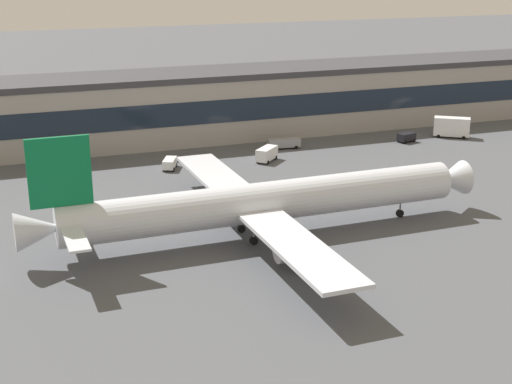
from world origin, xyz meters
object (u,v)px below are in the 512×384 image
at_px(airliner, 260,203).
at_px(baggage_tug, 406,137).
at_px(pushback_tractor, 70,164).
at_px(follow_me_car, 170,163).
at_px(crew_van, 267,153).
at_px(catering_truck, 451,126).
at_px(belt_loader, 283,143).

relative_size(airliner, baggage_tug, 15.94).
bearing_deg(pushback_tractor, baggage_tug, -2.92).
height_order(pushback_tractor, follow_me_car, follow_me_car).
relative_size(crew_van, catering_truck, 0.71).
relative_size(pushback_tractor, follow_me_car, 1.10).
height_order(crew_van, follow_me_car, crew_van).
height_order(crew_van, baggage_tug, crew_van).
bearing_deg(catering_truck, crew_van, -174.67).
distance_m(belt_loader, follow_me_car, 25.01).
bearing_deg(belt_loader, follow_me_car, -165.89).
height_order(follow_me_car, catering_truck, catering_truck).
xyz_separation_m(follow_me_car, baggage_tug, (49.59, 2.26, -0.00)).
relative_size(crew_van, baggage_tug, 1.32).
relative_size(pushback_tractor, catering_truck, 0.72).
relative_size(airliner, belt_loader, 9.69).
bearing_deg(airliner, belt_loader, 63.77).
xyz_separation_m(crew_van, baggage_tug, (31.57, 3.50, -0.37)).
height_order(pushback_tractor, catering_truck, catering_truck).
distance_m(airliner, pushback_tractor, 46.68).
height_order(airliner, catering_truck, airliner).
distance_m(pushback_tractor, belt_loader, 40.97).
relative_size(follow_me_car, baggage_tug, 1.20).
bearing_deg(crew_van, follow_me_car, 176.06).
bearing_deg(catering_truck, airliner, -145.64).
bearing_deg(pushback_tractor, belt_loader, 0.63).
xyz_separation_m(baggage_tug, catering_truck, (10.89, 0.46, 1.21)).
height_order(pushback_tractor, belt_loader, belt_loader).
relative_size(belt_loader, baggage_tug, 1.65).
height_order(crew_van, catering_truck, catering_truck).
relative_size(belt_loader, catering_truck, 0.89).
bearing_deg(catering_truck, baggage_tug, -177.58).
xyz_separation_m(belt_loader, baggage_tug, (25.33, -3.84, -0.07)).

